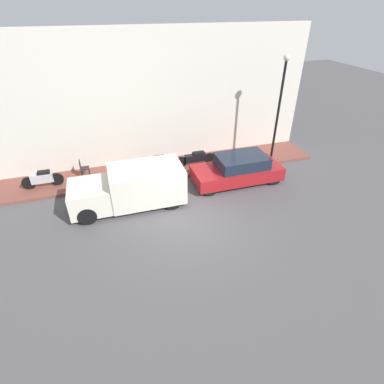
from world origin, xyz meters
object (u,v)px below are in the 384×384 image
(scooter_silver, at_px, (42,179))
(parked_car, at_px, (238,169))
(motorcycle_blue, at_px, (157,164))
(motorcycle_black, at_px, (196,158))
(cafe_chair, at_px, (83,167))
(streetlamp, at_px, (280,99))
(delivery_van, at_px, (130,187))

(scooter_silver, bearing_deg, parked_car, -102.48)
(motorcycle_blue, xyz_separation_m, motorcycle_black, (0.25, -2.08, -0.08))
(parked_car, height_order, cafe_chair, parked_car)
(parked_car, xyz_separation_m, streetlamp, (1.31, -2.56, 2.74))
(scooter_silver, height_order, streetlamp, streetlamp)
(streetlamp, xyz_separation_m, cafe_chair, (1.12, 9.56, -2.77))
(delivery_van, xyz_separation_m, motorcycle_black, (2.40, -3.64, -0.33))
(delivery_van, xyz_separation_m, scooter_silver, (2.40, 3.67, -0.30))
(scooter_silver, height_order, motorcycle_blue, motorcycle_blue)
(scooter_silver, relative_size, motorcycle_black, 0.85)
(parked_car, height_order, motorcycle_black, parked_car)
(cafe_chair, bearing_deg, motorcycle_blue, -101.98)
(parked_car, relative_size, motorcycle_black, 2.00)
(motorcycle_black, bearing_deg, scooter_silver, 90.02)
(scooter_silver, relative_size, streetlamp, 0.34)
(delivery_van, height_order, motorcycle_blue, delivery_van)
(scooter_silver, xyz_separation_m, motorcycle_black, (0.00, -7.31, -0.03))
(parked_car, bearing_deg, streetlamp, -62.81)
(delivery_van, bearing_deg, motorcycle_blue, -35.90)
(motorcycle_black, distance_m, streetlamp, 4.97)
(motorcycle_black, bearing_deg, streetlamp, -98.92)
(delivery_van, bearing_deg, parked_car, -84.90)
(delivery_van, bearing_deg, motorcycle_black, -56.60)
(motorcycle_blue, bearing_deg, streetlamp, -93.62)
(delivery_van, bearing_deg, streetlamp, -77.00)
(streetlamp, relative_size, cafe_chair, 6.22)
(motorcycle_blue, height_order, cafe_chair, motorcycle_blue)
(motorcycle_blue, bearing_deg, scooter_silver, 87.34)
(delivery_van, xyz_separation_m, cafe_chair, (2.89, 1.90, -0.25))
(motorcycle_blue, height_order, streetlamp, streetlamp)
(motorcycle_blue, relative_size, streetlamp, 0.34)
(scooter_silver, bearing_deg, delivery_van, -123.15)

